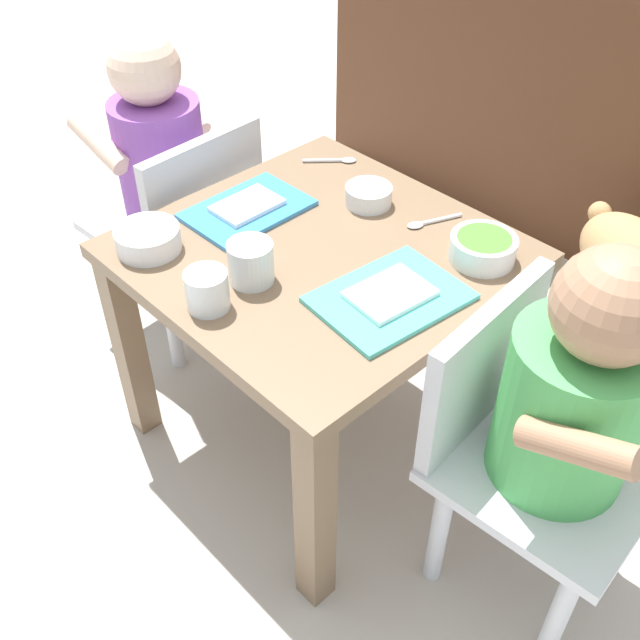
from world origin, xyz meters
The scene contains 13 objects.
ground_plane centered at (0.00, 0.00, 0.00)m, with size 7.00×7.00×0.00m, color #B2ADA3.
dining_table centered at (0.00, 0.00, 0.35)m, with size 0.54×0.53×0.42m.
seated_child_left centered at (-0.43, 0.00, 0.39)m, with size 0.30×0.30×0.64m.
seated_child_right centered at (0.43, 0.03, 0.39)m, with size 0.30×0.30×0.63m.
food_tray_left centered at (-0.16, -0.01, 0.43)m, with size 0.14×0.20×0.02m.
food_tray_right centered at (0.16, -0.01, 0.43)m, with size 0.17×0.22×0.02m.
water_cup_left centered at (-0.01, -0.13, 0.45)m, with size 0.07×0.07×0.06m.
water_cup_right centered at (-0.01, -0.21, 0.45)m, with size 0.06×0.06×0.06m.
cereal_bowl_left_side centered at (0.19, 0.16, 0.44)m, with size 0.10×0.10×0.04m.
cereal_bowl_right_side centered at (-0.04, 0.15, 0.44)m, with size 0.08×0.08×0.03m.
veggie_bowl_near centered at (-0.18, -0.19, 0.44)m, with size 0.10×0.10×0.04m.
spoon_by_left_tray centered at (-0.18, 0.21, 0.43)m, with size 0.08×0.08×0.01m.
spoon_by_right_tray centered at (0.07, 0.18, 0.43)m, with size 0.05×0.10×0.01m.
Camera 1 is at (0.69, -0.65, 1.10)m, focal length 41.63 mm.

